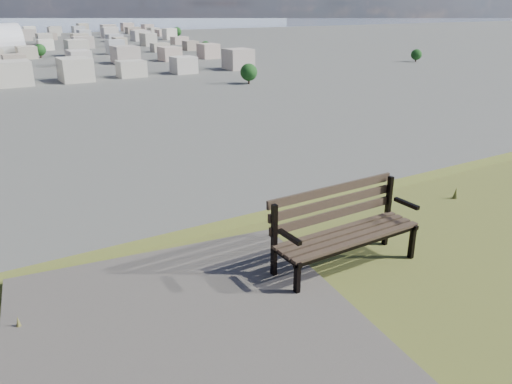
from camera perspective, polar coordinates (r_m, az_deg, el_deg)
park_bench at (r=5.71m, az=9.87°, el=-3.70°), size 1.78×0.60×0.93m
gravel_patch at (r=4.30m, az=-5.14°, el=-20.23°), size 3.71×4.88×0.09m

